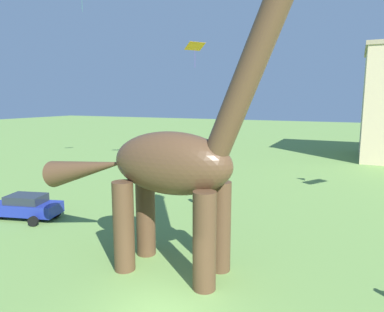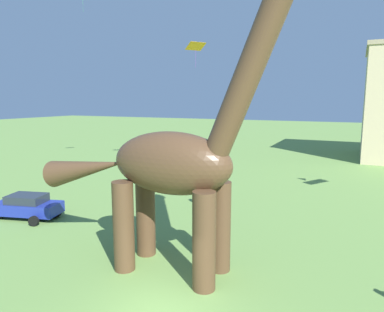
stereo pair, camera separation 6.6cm
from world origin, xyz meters
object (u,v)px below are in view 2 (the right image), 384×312
(parked_sedan_left, at_px, (27,206))
(kite_drifting, at_px, (196,46))
(dinosaur_sculpture, at_px, (170,163))
(person_vendor_side, at_px, (201,193))

(parked_sedan_left, height_order, kite_drifting, kite_drifting)
(dinosaur_sculpture, bearing_deg, person_vendor_side, 112.00)
(parked_sedan_left, bearing_deg, person_vendor_side, 23.65)
(dinosaur_sculpture, height_order, parked_sedan_left, dinosaur_sculpture)
(dinosaur_sculpture, xyz_separation_m, kite_drifting, (-6.10, 15.87, 7.31))
(parked_sedan_left, distance_m, person_vendor_side, 11.56)
(dinosaur_sculpture, distance_m, person_vendor_side, 10.51)
(dinosaur_sculpture, xyz_separation_m, parked_sedan_left, (-11.69, 2.12, -4.07))
(dinosaur_sculpture, bearing_deg, parked_sedan_left, 175.73)
(parked_sedan_left, relative_size, kite_drifting, 2.13)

